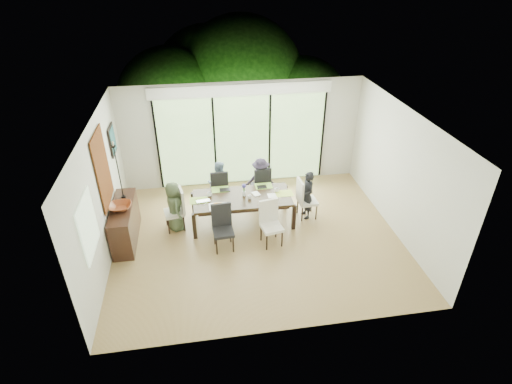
{
  "coord_description": "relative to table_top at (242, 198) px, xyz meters",
  "views": [
    {
      "loc": [
        -1.11,
        -6.78,
        5.27
      ],
      "look_at": [
        0.0,
        0.25,
        1.0
      ],
      "focal_mm": 28.0,
      "sensor_mm": 36.0,
      "label": 1
    }
  ],
  "objects": [
    {
      "name": "person_far_left",
      "position": [
        -0.45,
        0.83,
        -0.07
      ],
      "size": [
        0.59,
        0.44,
        1.15
      ],
      "primitive_type": "imported",
      "rotation": [
        0.0,
        0.0,
        2.94
      ],
      "color": "slate",
      "rests_on": "floor"
    },
    {
      "name": "hyacinth_blooms",
      "position": [
        0.05,
        0.05,
        0.28
      ],
      "size": [
        0.1,
        0.1,
        0.1
      ],
      "primitive_type": "sphere",
      "color": "#4C45AD",
      "rests_on": "table_top"
    },
    {
      "name": "placemat_left",
      "position": [
        -0.95,
        0.0,
        0.03
      ],
      "size": [
        0.39,
        0.29,
        0.01
      ],
      "primitive_type": "cube",
      "color": "olive",
      "rests_on": "table_top"
    },
    {
      "name": "side_window",
      "position": [
        -2.72,
        -1.84,
        0.86
      ],
      "size": [
        0.02,
        0.9,
        1.0
      ],
      "primitive_type": "cube",
      "color": "#8CAD7F",
      "rests_on": "wall_left"
    },
    {
      "name": "placemat_far_l",
      "position": [
        -0.45,
        0.4,
        0.03
      ],
      "size": [
        0.39,
        0.29,
        0.01
      ],
      "primitive_type": "cube",
      "color": "#77A63B",
      "rests_on": "table_top"
    },
    {
      "name": "table_leg_br",
      "position": [
        1.08,
        0.43,
        -0.33
      ],
      "size": [
        0.08,
        0.08,
        0.61
      ],
      "primitive_type": "cube",
      "color": "black",
      "rests_on": "floor"
    },
    {
      "name": "placemat_right",
      "position": [
        0.95,
        0.0,
        0.03
      ],
      "size": [
        0.39,
        0.29,
        0.01
      ],
      "primitive_type": "cube",
      "color": "#ADC646",
      "rests_on": "table_top"
    },
    {
      "name": "foliage_far",
      "position": [
        -0.35,
        5.86,
        0.98
      ],
      "size": [
        3.6,
        3.6,
        3.6
      ],
      "primitive_type": "sphere",
      "color": "#14380F",
      "rests_on": "ground"
    },
    {
      "name": "person_left_end",
      "position": [
        -1.48,
        0.0,
        -0.07
      ],
      "size": [
        0.45,
        0.6,
        1.15
      ],
      "primitive_type": "imported",
      "rotation": [
        0.0,
        0.0,
        1.81
      ],
      "color": "#425237",
      "rests_on": "floor"
    },
    {
      "name": "placemat_paper",
      "position": [
        -0.55,
        -0.3,
        0.03
      ],
      "size": [
        0.39,
        0.29,
        0.01
      ],
      "primitive_type": "cube",
      "color": "white",
      "rests_on": "table_top"
    },
    {
      "name": "floor",
      "position": [
        0.25,
        -0.64,
        -0.65
      ],
      "size": [
        6.0,
        5.0,
        0.01
      ],
      "primitive_type": "cube",
      "color": "brown",
      "rests_on": "ground"
    },
    {
      "name": "ceiling",
      "position": [
        0.25,
        -0.64,
        2.06
      ],
      "size": [
        6.0,
        5.0,
        0.01
      ],
      "primitive_type": "cube",
      "color": "white",
      "rests_on": "wall_back"
    },
    {
      "name": "platter_base",
      "position": [
        -0.55,
        -0.3,
        0.04
      ],
      "size": [
        0.23,
        0.23,
        0.02
      ],
      "primitive_type": "cube",
      "color": "white",
      "rests_on": "table_top"
    },
    {
      "name": "wall_front",
      "position": [
        0.25,
        -3.15,
        0.71
      ],
      "size": [
        6.0,
        0.02,
        2.7
      ],
      "primitive_type": "cube",
      "color": "white",
      "rests_on": "floor"
    },
    {
      "name": "table_leg_fl",
      "position": [
        -1.08,
        -0.43,
        -0.33
      ],
      "size": [
        0.08,
        0.08,
        0.61
      ],
      "primitive_type": "cube",
      "color": "black",
      "rests_on": "floor"
    },
    {
      "name": "blinds_header",
      "position": [
        0.25,
        1.82,
        1.86
      ],
      "size": [
        4.4,
        0.06,
        0.28
      ],
      "primitive_type": "cube",
      "color": "white",
      "rests_on": "wall_back"
    },
    {
      "name": "mullion_a",
      "position": [
        -1.85,
        1.82,
        0.56
      ],
      "size": [
        0.05,
        0.04,
        2.3
      ],
      "primitive_type": "cube",
      "color": "black",
      "rests_on": "wall_back"
    },
    {
      "name": "table_leg_fr",
      "position": [
        1.08,
        -0.43,
        -0.33
      ],
      "size": [
        0.08,
        0.08,
        0.61
      ],
      "primitive_type": "cube",
      "color": "black",
      "rests_on": "floor"
    },
    {
      "name": "tapestry",
      "position": [
        -2.72,
        -0.24,
        1.06
      ],
      "size": [
        0.02,
        1.0,
        1.5
      ],
      "primitive_type": "cube",
      "color": "brown",
      "rests_on": "wall_left"
    },
    {
      "name": "sideboard",
      "position": [
        -2.51,
        -0.25,
        -0.22
      ],
      "size": [
        0.42,
        1.49,
        0.84
      ],
      "primitive_type": "cube",
      "color": "black",
      "rests_on": "floor"
    },
    {
      "name": "bowl",
      "position": [
        -2.51,
        -0.35,
        0.25
      ],
      "size": [
        0.44,
        0.44,
        0.11
      ],
      "primitive_type": "imported",
      "color": "brown",
      "rests_on": "sideboard"
    },
    {
      "name": "chair_near_left",
      "position": [
        -0.5,
        -0.87,
        -0.15
      ],
      "size": [
        0.43,
        0.43,
        0.98
      ],
      "primitive_type": null,
      "rotation": [
        0.0,
        0.0,
        0.06
      ],
      "color": "black",
      "rests_on": "floor"
    },
    {
      "name": "candle",
      "position": [
        -2.51,
        0.1,
        1.43
      ],
      "size": [
        0.03,
        0.03,
        0.09
      ],
      "primitive_type": "cylinder",
      "color": "silver",
      "rests_on": "sideboard"
    },
    {
      "name": "laptop",
      "position": [
        -0.85,
        -0.1,
        0.04
      ],
      "size": [
        0.32,
        0.23,
        0.02
      ],
      "primitive_type": "imported",
      "rotation": [
        0.0,
        0.0,
        0.13
      ],
      "color": "silver",
      "rests_on": "table_top"
    },
    {
      "name": "papers",
      "position": [
        0.7,
        -0.05,
        0.03
      ],
      "size": [
        0.27,
        0.2,
        0.0
      ],
      "primitive_type": "cube",
      "color": "white",
      "rests_on": "table_top"
    },
    {
      "name": "candlestick_pan",
      "position": [
        -2.51,
        0.1,
        1.38
      ],
      "size": [
        0.09,
        0.09,
        0.03
      ],
      "primitive_type": "cylinder",
      "color": "black",
      "rests_on": "sideboard"
    },
    {
      "name": "cup_b",
      "position": [
        0.15,
        -0.1,
        0.07
      ],
      "size": [
        0.13,
        0.13,
        0.08
      ],
      "primitive_type": "imported",
      "rotation": [
        0.0,
        0.0,
        2.29
      ],
      "color": "white",
      "rests_on": "table_top"
    },
    {
      "name": "mullion_c",
      "position": [
        0.95,
        1.82,
        0.56
      ],
      "size": [
        0.05,
        0.04,
        2.3
      ],
      "primitive_type": "cube",
      "color": "black",
      "rests_on": "wall_back"
    },
    {
      "name": "foliage_right",
      "position": [
        2.45,
        4.36,
        0.62
      ],
      "size": [
        2.8,
        2.8,
        2.8
      ],
      "primitive_type": "sphere",
      "color": "#14380F",
      "rests_on": "ground"
    },
    {
      "name": "rail_top",
      "position": [
        0.25,
        3.56,
        -0.09
      ],
      "size": [
        6.0,
        0.08,
        0.06
      ],
      "primitive_type": "cube",
      "color": "brown",
      "rests_on": "deck"
    },
    {
      "name": "person_right_end",
      "position": [
        1.48,
        0.0,
        -0.07
      ],
      "size": [
        0.42,
        0.59,
        1.15
      ],
      "primitive_type": "imported",
      "rotation": [
        0.0,
        0.0,
        -1.4
      ],
      "color": "black",
      "rests_on": "floor"
    },
    {
      "name": "tablet_far_r",
      "position": [
        0.5,
        0.35,
        0.04
      ],
      "size": [
        0.21,
        0.15,
        0.01
      ],
      "primitive_type": "cube",
      "color": "black",
      "rests_on": "table_top"
    },
    {
      "name": "wall_right",
      "position": [
        3.26,
        -0.64,
        0.71
      ],
      "size": [
        0.02,
        5.0,
        2.7
      ],
      "primitive_type": "cube",
      "color": "silver",
      "rests_on": "floor"
    },
    {
      "name": "wall_back",
      "position": [
        0.25,
        1.87,
        0.71
      ],
      "size": [
        6.0,
        0.02,
        2.7
      ],
      "primitive_type": "cube",
      "color": "beige",
      "rests_on": "floor"
    },
    {
      "name": "candlestick_base",
      "position": [
        -2.51,
        0.1,
        0.21
      ],
      "size": [
        0.09,
        0.09,
        0.04
      ],
      "primitive_type": "cylinder",
      "color": "black",
      "rests_on": "sideboard"
    },
    {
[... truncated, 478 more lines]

